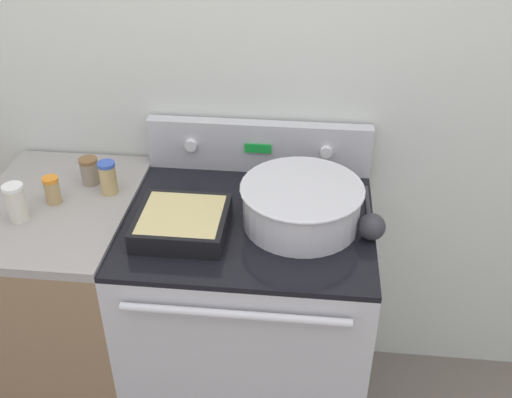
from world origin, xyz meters
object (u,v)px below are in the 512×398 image
object	(u,v)px
mixing_bowl	(302,202)
ladle	(372,225)
spice_jar_white_cap	(16,202)
spice_jar_orange_cap	(52,190)
casserole_dish	(182,222)
spice_jar_blue_cap	(108,177)
spice_jar_brown_cap	(90,171)

from	to	relation	value
mixing_bowl	ladle	world-z (taller)	mixing_bowl
spice_jar_white_cap	spice_jar_orange_cap	bearing A→B (deg)	56.18
spice_jar_orange_cap	spice_jar_white_cap	xyz separation A→B (m)	(-0.07, -0.10, 0.01)
casserole_dish	spice_jar_orange_cap	bearing A→B (deg)	167.20
spice_jar_blue_cap	spice_jar_brown_cap	size ratio (longest dim) A/B	1.20
casserole_dish	spice_jar_blue_cap	world-z (taller)	spice_jar_blue_cap
ladle	spice_jar_white_cap	bearing A→B (deg)	-177.72
casserole_dish	ladle	world-z (taller)	ladle
mixing_bowl	spice_jar_blue_cap	xyz separation A→B (m)	(-0.63, 0.09, -0.01)
mixing_bowl	ladle	distance (m)	0.22
spice_jar_brown_cap	spice_jar_orange_cap	bearing A→B (deg)	-121.57
casserole_dish	spice_jar_brown_cap	bearing A→B (deg)	147.81
ladle	spice_jar_blue_cap	xyz separation A→B (m)	(-0.83, 0.14, 0.03)
spice_jar_orange_cap	spice_jar_white_cap	size ratio (longest dim) A/B	0.75
casserole_dish	ladle	xyz separation A→B (m)	(0.56, 0.04, 0.00)
spice_jar_brown_cap	spice_jar_white_cap	bearing A→B (deg)	-122.59
spice_jar_blue_cap	ladle	bearing A→B (deg)	-9.26
mixing_bowl	spice_jar_blue_cap	world-z (taller)	mixing_bowl
spice_jar_blue_cap	spice_jar_white_cap	size ratio (longest dim) A/B	0.92
spice_jar_brown_cap	spice_jar_white_cap	xyz separation A→B (m)	(-0.15, -0.23, 0.01)
mixing_bowl	spice_jar_white_cap	world-z (taller)	same
mixing_bowl	spice_jar_brown_cap	size ratio (longest dim) A/B	4.07
spice_jar_blue_cap	spice_jar_brown_cap	bearing A→B (deg)	148.12
mixing_bowl	ladle	xyz separation A→B (m)	(0.21, -0.04, -0.04)
ladle	spice_jar_blue_cap	bearing A→B (deg)	170.74
casserole_dish	ladle	size ratio (longest dim) A/B	0.86
spice_jar_white_cap	casserole_dish	bearing A→B (deg)	0.39
spice_jar_blue_cap	mixing_bowl	bearing A→B (deg)	-8.48
mixing_bowl	spice_jar_orange_cap	world-z (taller)	mixing_bowl
spice_jar_orange_cap	spice_jar_white_cap	distance (m)	0.12
ladle	spice_jar_orange_cap	xyz separation A→B (m)	(-0.99, 0.06, 0.02)
mixing_bowl	spice_jar_white_cap	bearing A→B (deg)	-174.30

